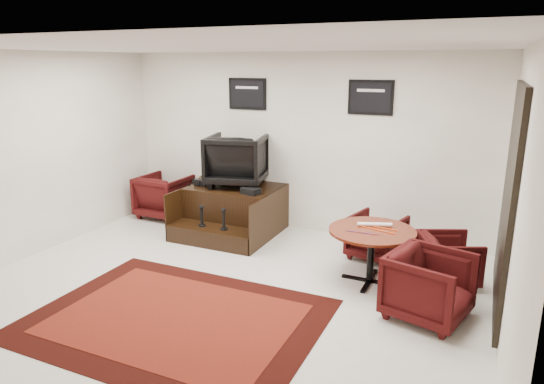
{
  "coord_description": "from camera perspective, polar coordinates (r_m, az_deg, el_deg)",
  "views": [
    {
      "loc": [
        2.73,
        -4.58,
        2.64
      ],
      "look_at": [
        0.25,
        0.9,
        1.03
      ],
      "focal_mm": 32.0,
      "sensor_mm": 36.0,
      "label": 1
    }
  ],
  "objects": [
    {
      "name": "area_rug",
      "position": [
        5.41,
        -11.26,
        -14.41
      ],
      "size": [
        3.02,
        2.26,
        0.01
      ],
      "color": "black",
      "rests_on": "ground"
    },
    {
      "name": "ground",
      "position": [
        5.95,
        -5.89,
        -11.41
      ],
      "size": [
        6.0,
        6.0,
        0.0
      ],
      "primitive_type": "plane",
      "color": "silver",
      "rests_on": "ground"
    },
    {
      "name": "shine_podium",
      "position": [
        7.77,
        -4.55,
        -2.27
      ],
      "size": [
        1.42,
        1.47,
        0.73
      ],
      "color": "black",
      "rests_on": "ground"
    },
    {
      "name": "shoes_pair",
      "position": [
        7.85,
        -7.9,
        1.2
      ],
      "size": [
        0.25,
        0.3,
        0.1
      ],
      "color": "black",
      "rests_on": "shine_podium"
    },
    {
      "name": "table_chair_window",
      "position": [
        6.36,
        20.05,
        -7.2
      ],
      "size": [
        0.82,
        0.84,
        0.67
      ],
      "primitive_type": "imported",
      "rotation": [
        0.0,
        0.0,
        1.98
      ],
      "color": "black",
      "rests_on": "ground"
    },
    {
      "name": "table_chair_back",
      "position": [
        6.87,
        12.24,
        -4.9
      ],
      "size": [
        0.79,
        0.76,
        0.68
      ],
      "primitive_type": "imported",
      "rotation": [
        0.0,
        0.0,
        2.9
      ],
      "color": "black",
      "rests_on": "ground"
    },
    {
      "name": "paper_roll",
      "position": [
        6.11,
        11.99,
        -3.75
      ],
      "size": [
        0.41,
        0.19,
        0.05
      ],
      "primitive_type": "cylinder",
      "rotation": [
        0.0,
        1.57,
        0.34
      ],
      "color": "white",
      "rests_on": "meeting_table"
    },
    {
      "name": "umbrella_black",
      "position": [
        8.01,
        -10.32,
        -1.49
      ],
      "size": [
        0.3,
        0.11,
        0.8
      ],
      "primitive_type": null,
      "color": "black",
      "rests_on": "ground"
    },
    {
      "name": "table_chair_corner",
      "position": [
        5.43,
        18.02,
        -10.14
      ],
      "size": [
        0.91,
        0.94,
        0.8
      ],
      "primitive_type": "imported",
      "rotation": [
        0.0,
        0.0,
        1.31
      ],
      "color": "black",
      "rests_on": "ground"
    },
    {
      "name": "table_clutter",
      "position": [
        5.98,
        12.03,
        -4.35
      ],
      "size": [
        0.57,
        0.32,
        0.01
      ],
      "color": "#F14D0D",
      "rests_on": "meeting_table"
    },
    {
      "name": "umbrella_hooked",
      "position": [
        8.18,
        -9.84,
        -0.97
      ],
      "size": [
        0.31,
        0.12,
        0.84
      ],
      "primitive_type": null,
      "color": "black",
      "rests_on": "ground"
    },
    {
      "name": "meeting_table",
      "position": [
        6.02,
        11.67,
        -5.13
      ],
      "size": [
        1.05,
        1.05,
        0.69
      ],
      "color": "#4C110A",
      "rests_on": "ground"
    },
    {
      "name": "armchair_side",
      "position": [
        8.69,
        -12.56,
        -0.22
      ],
      "size": [
        0.82,
        0.77,
        0.82
      ],
      "primitive_type": "imported",
      "rotation": [
        0.0,
        0.0,
        3.12
      ],
      "color": "black",
      "rests_on": "ground"
    },
    {
      "name": "room_shell",
      "position": [
        5.31,
        -1.91,
        5.75
      ],
      "size": [
        6.02,
        5.02,
        2.81
      ],
      "color": "white",
      "rests_on": "ground"
    },
    {
      "name": "shine_chair",
      "position": [
        7.69,
        -4.15,
        4.06
      ],
      "size": [
        1.04,
        1.0,
        0.9
      ],
      "primitive_type": "imported",
      "rotation": [
        0.0,
        0.0,
        3.37
      ],
      "color": "black",
      "rests_on": "shine_podium"
    },
    {
      "name": "polish_kit",
      "position": [
        7.25,
        -2.52,
        0.13
      ],
      "size": [
        0.31,
        0.25,
        0.09
      ],
      "primitive_type": "cube",
      "rotation": [
        0.0,
        0.0,
        -0.27
      ],
      "color": "black",
      "rests_on": "shine_podium"
    }
  ]
}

